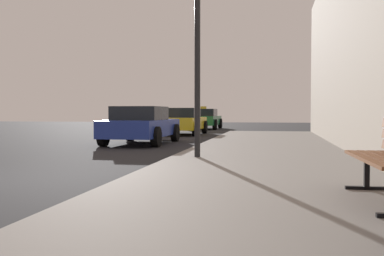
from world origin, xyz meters
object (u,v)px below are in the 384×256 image
object	(u,v)px
car_yellow	(181,121)
street_lamp	(197,28)
car_blue	(141,125)
car_green	(204,119)

from	to	relation	value
car_yellow	street_lamp	bearing A→B (deg)	-76.65
street_lamp	car_yellow	xyz separation A→B (m)	(-2.81, 11.86, -2.17)
car_blue	car_yellow	size ratio (longest dim) A/B	1.02
car_blue	car_green	xyz separation A→B (m)	(0.03, 13.46, 0.00)
street_lamp	car_green	size ratio (longest dim) A/B	0.91
car_blue	car_green	size ratio (longest dim) A/B	1.00
car_green	street_lamp	bearing A→B (deg)	-81.46
street_lamp	car_green	xyz separation A→B (m)	(-2.85, 18.96, -2.17)
car_yellow	car_green	size ratio (longest dim) A/B	0.98
car_green	car_yellow	bearing A→B (deg)	-89.75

